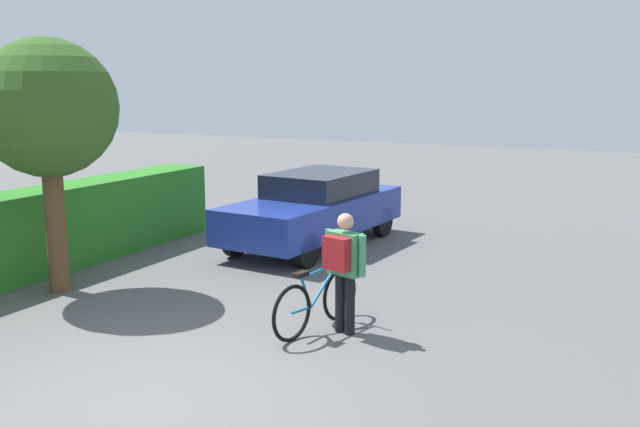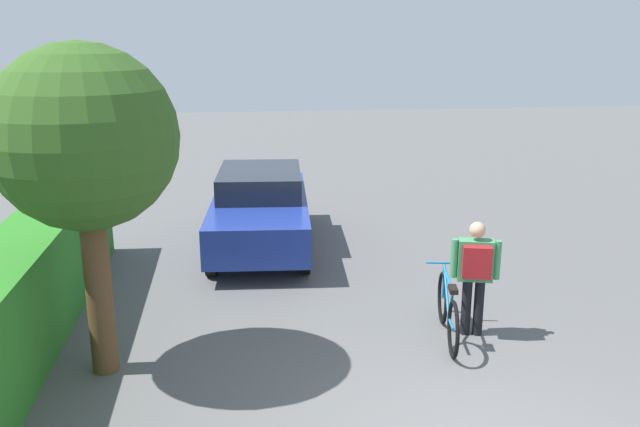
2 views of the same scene
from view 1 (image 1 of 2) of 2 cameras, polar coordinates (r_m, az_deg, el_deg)
name	(u,v)px [view 1 (image 1 of 2)]	position (r m, az deg, el deg)	size (l,w,h in m)	color
ground_plane	(148,404)	(7.43, -13.89, -14.86)	(60.00, 60.00, 0.00)	#555555
parked_car_near	(315,208)	(13.67, -0.41, 0.48)	(4.49, 2.07, 1.43)	navy
bicycle	(317,301)	(9.06, -0.26, -7.16)	(1.70, 0.53, 0.89)	black
person_rider	(344,262)	(8.80, 1.93, -4.00)	(0.44, 0.62, 1.56)	black
tree_kerbside	(48,110)	(11.10, -21.35, 7.85)	(2.05, 2.05, 3.83)	brown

